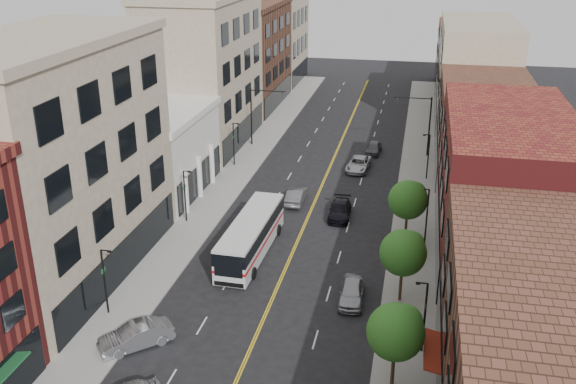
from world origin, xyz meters
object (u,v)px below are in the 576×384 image
Objects in this scene: city_bus at (251,234)px; car_parked_far at (352,292)px; car_angle_b at (136,336)px; car_lane_c at (374,148)px; car_lane_a at (340,210)px; car_lane_b at (359,164)px; car_lane_behind at (296,196)px.

city_bus reaches higher than car_parked_far.
car_angle_b is 1.17× the size of car_lane_c.
car_lane_c is at bearing 83.60° from car_lane_a.
car_angle_b is 44.67m from car_lane_c.
car_parked_far is at bearing -30.75° from city_bus.
car_angle_b is at bearing -101.86° from car_lane_c.
car_lane_b is (6.75, 22.47, -1.11)m from city_bus.
city_bus is at bearing -127.12° from car_lane_a.
car_angle_b is at bearing -104.32° from city_bus.
city_bus is 2.52× the size of car_angle_b.
car_lane_b reaches higher than car_lane_a.
car_parked_far is at bearing 80.60° from car_angle_b.
car_lane_behind is at bearing -109.82° from car_lane_b.
car_angle_b is 1.09× the size of car_parked_far.
car_lane_behind is 12.07m from car_lane_b.
car_lane_a is at bearing 150.87° from car_lane_behind.
car_lane_b is 1.23× the size of car_lane_c.
car_lane_b is (10.76, 36.77, -0.09)m from car_angle_b.
car_lane_c reaches higher than car_lane_a.
car_lane_b is (5.16, 10.91, -0.04)m from car_lane_behind.
car_angle_b is 38.31m from car_lane_b.
car_angle_b reaches higher than car_lane_behind.
car_angle_b is (-4.01, -14.30, -1.03)m from city_bus.
car_lane_a is (4.77, -2.54, -0.05)m from car_lane_behind.
car_lane_behind is at bearing 111.21° from car_parked_far.
car_parked_far is (13.20, 8.53, -0.04)m from car_angle_b.
car_parked_far and car_lane_behind have the same top height.
car_parked_far is at bearing -81.10° from car_lane_a.
city_bus is 2.38× the size of car_lane_b.
car_lane_a is (10.37, 23.31, -0.09)m from car_angle_b.
car_angle_b reaches higher than car_lane_a.
car_angle_b is 15.72m from car_parked_far.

